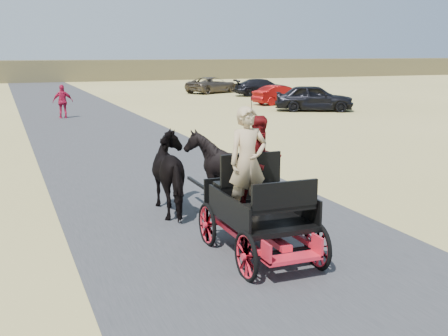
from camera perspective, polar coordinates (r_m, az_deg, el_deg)
name	(u,v)px	position (r m, az deg, el deg)	size (l,w,h in m)	color
ground	(297,282)	(8.64, 7.41, -11.37)	(140.00, 140.00, 0.00)	tan
road	(297,281)	(8.64, 7.41, -11.34)	(6.00, 140.00, 0.01)	#38383A
ridge_far	(34,71)	(69.06, -18.72, 9.32)	(140.00, 6.00, 2.40)	brown
carriage	(259,235)	(9.51, 3.60, -6.79)	(1.30, 2.40, 0.72)	black
horse_left	(175,174)	(11.90, -4.96, -0.58)	(0.91, 2.01, 1.70)	black
horse_right	(224,170)	(12.25, -0.04, -0.18)	(1.37, 1.54, 1.70)	black
driver_man	(248,162)	(9.15, 2.43, 0.65)	(0.66, 0.43, 1.80)	tan
passenger_woman	(261,160)	(9.87, 3.77, 0.78)	(0.77, 0.60, 1.58)	#660C0F
pedestrian	(63,102)	(30.16, -16.06, 6.50)	(1.01, 0.42, 1.73)	#B01438
car_a	(314,98)	(33.07, 9.14, 7.06)	(1.80, 4.48, 1.53)	black
car_b	(281,95)	(36.99, 5.81, 7.40)	(1.31, 3.76, 1.24)	maroon
car_c	(263,87)	(44.02, 4.03, 8.17)	(1.84, 4.53, 1.32)	black
car_d	(212,85)	(47.08, -1.18, 8.43)	(2.19, 4.74, 1.32)	brown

